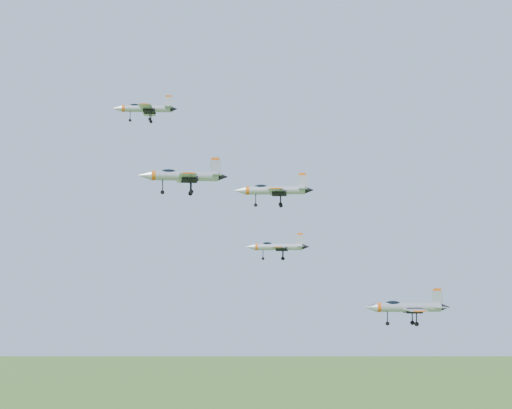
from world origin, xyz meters
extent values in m
cylinder|color=#989DA3|center=(-18.41, 9.64, 152.24)|extent=(8.41, 2.78, 1.20)
cone|color=#989DA3|center=(-23.32, 10.59, 152.24)|extent=(1.87, 1.50, 1.20)
cone|color=black|center=(-13.69, 8.72, 152.24)|extent=(1.47, 1.25, 1.02)
ellipsoid|color=black|center=(-20.41, 10.03, 152.69)|extent=(2.16, 1.24, 0.76)
cube|color=#989DA3|center=(-18.73, 7.06, 152.00)|extent=(2.87, 4.41, 0.13)
cube|color=#989DA3|center=(-17.73, 12.15, 152.00)|extent=(2.87, 4.41, 0.13)
cube|color=#989DA3|center=(-14.69, 8.91, 153.49)|extent=(1.38, 0.37, 1.94)
cube|color=#C6500E|center=(-14.69, 8.91, 154.50)|extent=(1.02, 0.32, 0.32)
cylinder|color=#989DA3|center=(-13.48, -4.12, 138.86)|extent=(10.40, 2.43, 1.49)
cone|color=#989DA3|center=(-19.64, -3.55, 138.86)|extent=(2.19, 1.67, 1.49)
cone|color=black|center=(-7.55, -4.66, 138.86)|extent=(1.71, 1.41, 1.27)
ellipsoid|color=black|center=(-15.99, -3.88, 139.42)|extent=(2.61, 1.30, 0.94)
cube|color=#989DA3|center=(-13.55, -7.33, 138.58)|extent=(3.09, 5.26, 0.16)
cube|color=#989DA3|center=(-12.96, -0.94, 138.58)|extent=(3.09, 5.26, 0.16)
cube|color=#989DA3|center=(-8.80, -4.55, 140.41)|extent=(1.72, 0.29, 2.41)
cube|color=#C6500E|center=(-8.80, -4.55, 141.67)|extent=(1.27, 0.28, 0.40)
cylinder|color=#989DA3|center=(-2.20, -15.97, 135.69)|extent=(8.40, 3.68, 1.22)
cone|color=#989DA3|center=(-7.02, -14.46, 135.69)|extent=(1.97, 1.67, 1.22)
cone|color=black|center=(2.44, -17.42, 135.69)|extent=(1.56, 1.38, 1.03)
ellipsoid|color=black|center=(-4.17, -15.35, 136.15)|extent=(2.23, 1.45, 0.77)
cube|color=#989DA3|center=(-2.81, -18.53, 135.45)|extent=(3.29, 4.57, 0.13)
cube|color=#989DA3|center=(-1.24, -13.52, 135.45)|extent=(3.29, 4.57, 0.13)
cube|color=#989DA3|center=(1.46, -17.12, 136.95)|extent=(1.37, 0.53, 1.97)
cube|color=#C6500E|center=(1.46, -17.12, 137.98)|extent=(1.02, 0.43, 0.33)
cylinder|color=#989DA3|center=(4.47, 6.27, 128.31)|extent=(8.13, 3.84, 1.18)
cone|color=#989DA3|center=(-0.17, 7.90, 128.31)|extent=(1.94, 1.66, 1.18)
cone|color=black|center=(8.94, 4.70, 128.31)|extent=(1.54, 1.37, 1.01)
ellipsoid|color=black|center=(2.58, 6.93, 128.76)|extent=(2.17, 1.47, 0.75)
cube|color=#989DA3|center=(3.80, 3.80, 128.08)|extent=(3.31, 4.48, 0.13)
cube|color=#989DA3|center=(5.49, 8.61, 128.08)|extent=(3.31, 4.48, 0.13)
cube|color=#989DA3|center=(8.00, 5.03, 129.54)|extent=(1.33, 0.56, 1.91)
cube|color=#C6500E|center=(8.00, 5.03, 130.54)|extent=(0.99, 0.45, 0.32)
cylinder|color=#989DA3|center=(20.08, -11.79, 118.66)|extent=(9.98, 3.31, 1.43)
cone|color=#989DA3|center=(14.26, -10.64, 118.66)|extent=(2.22, 1.78, 1.43)
cone|color=black|center=(25.68, -12.89, 118.66)|extent=(1.74, 1.49, 1.21)
ellipsoid|color=black|center=(17.71, -11.32, 119.19)|extent=(2.57, 1.47, 0.91)
cube|color=#989DA3|center=(19.70, -14.85, 118.38)|extent=(3.41, 5.23, 0.15)
cube|color=#989DA3|center=(20.89, -8.82, 118.38)|extent=(3.41, 5.23, 0.15)
cube|color=#989DA3|center=(24.50, -12.66, 120.14)|extent=(1.64, 0.45, 2.31)
cube|color=#C6500E|center=(24.50, -12.66, 121.35)|extent=(1.22, 0.38, 0.38)
camera|label=1|loc=(-28.84, -113.15, 124.79)|focal=50.00mm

